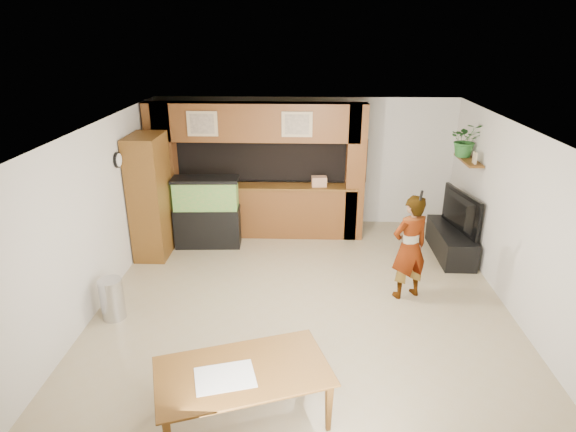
{
  "coord_description": "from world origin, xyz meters",
  "views": [
    {
      "loc": [
        0.0,
        -6.31,
        3.85
      ],
      "look_at": [
        -0.25,
        0.6,
        1.14
      ],
      "focal_mm": 30.0,
      "sensor_mm": 36.0,
      "label": 1
    }
  ],
  "objects_px": {
    "television": "(455,211)",
    "pantry_cabinet": "(150,197)",
    "aquarium": "(207,213)",
    "dining_table": "(244,397)",
    "person": "(410,247)"
  },
  "relations": [
    {
      "from": "television",
      "to": "pantry_cabinet",
      "type": "bearing_deg",
      "value": 79.58
    },
    {
      "from": "aquarium",
      "to": "dining_table",
      "type": "xyz_separation_m",
      "value": [
        1.21,
        -4.35,
        -0.34
      ]
    },
    {
      "from": "aquarium",
      "to": "dining_table",
      "type": "distance_m",
      "value": 4.53
    },
    {
      "from": "person",
      "to": "television",
      "type": "bearing_deg",
      "value": -150.06
    },
    {
      "from": "pantry_cabinet",
      "to": "dining_table",
      "type": "height_order",
      "value": "pantry_cabinet"
    },
    {
      "from": "aquarium",
      "to": "television",
      "type": "relative_size",
      "value": 1.11
    },
    {
      "from": "pantry_cabinet",
      "to": "person",
      "type": "distance_m",
      "value": 4.48
    },
    {
      "from": "aquarium",
      "to": "person",
      "type": "bearing_deg",
      "value": -29.97
    },
    {
      "from": "television",
      "to": "dining_table",
      "type": "bearing_deg",
      "value": 129.76
    },
    {
      "from": "pantry_cabinet",
      "to": "person",
      "type": "relative_size",
      "value": 1.33
    },
    {
      "from": "pantry_cabinet",
      "to": "television",
      "type": "relative_size",
      "value": 1.81
    },
    {
      "from": "pantry_cabinet",
      "to": "aquarium",
      "type": "relative_size",
      "value": 1.64
    },
    {
      "from": "pantry_cabinet",
      "to": "dining_table",
      "type": "bearing_deg",
      "value": -61.97
    },
    {
      "from": "person",
      "to": "dining_table",
      "type": "relative_size",
      "value": 0.93
    },
    {
      "from": "aquarium",
      "to": "dining_table",
      "type": "relative_size",
      "value": 0.76
    }
  ]
}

